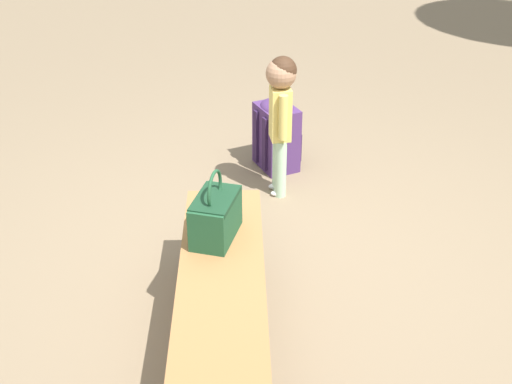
{
  "coord_description": "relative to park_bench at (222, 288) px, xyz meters",
  "views": [
    {
      "loc": [
        -3.05,
        -0.66,
        2.28
      ],
      "look_at": [
        0.04,
        0.07,
        0.45
      ],
      "focal_mm": 46.35,
      "sensor_mm": 36.0,
      "label": 1
    }
  ],
  "objects": [
    {
      "name": "handbag",
      "position": [
        0.32,
        0.12,
        0.18
      ],
      "size": [
        0.32,
        0.19,
        0.37
      ],
      "color": "#1E4C2D",
      "rests_on": "park_bench"
    },
    {
      "name": "backpack_small",
      "position": [
        0.99,
        0.25,
        -0.22
      ],
      "size": [
        0.23,
        0.25,
        0.34
      ],
      "color": "black",
      "rests_on": "ground"
    },
    {
      "name": "park_bench",
      "position": [
        0.0,
        0.0,
        0.0
      ],
      "size": [
        1.65,
        0.8,
        0.45
      ],
      "color": "#9E6B3D",
      "rests_on": "ground"
    },
    {
      "name": "ground_plane",
      "position": [
        0.75,
        -0.05,
        -0.39
      ],
      "size": [
        40.0,
        40.0,
        0.0
      ],
      "primitive_type": "plane",
      "color": "#7F6B51",
      "rests_on": "ground"
    },
    {
      "name": "child_standing",
      "position": [
        1.6,
        0.05,
        0.25
      ],
      "size": [
        0.25,
        0.2,
        0.97
      ],
      "color": "#B2D8B2",
      "rests_on": "ground"
    },
    {
      "name": "backpack_large",
      "position": [
        1.97,
        0.15,
        -0.12
      ],
      "size": [
        0.4,
        0.39,
        0.54
      ],
      "color": "#4C2D66",
      "rests_on": "ground"
    }
  ]
}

